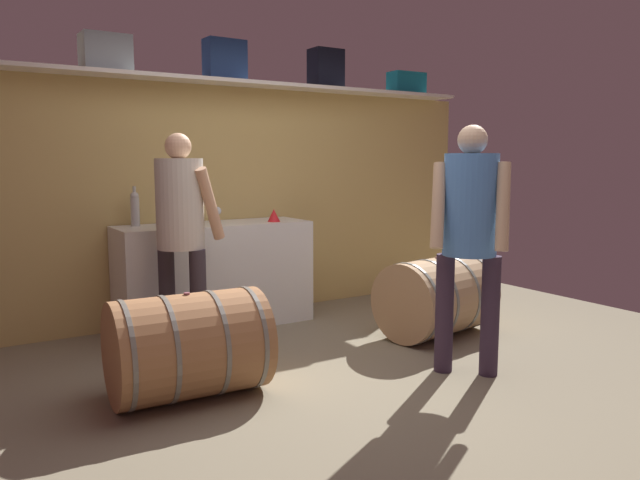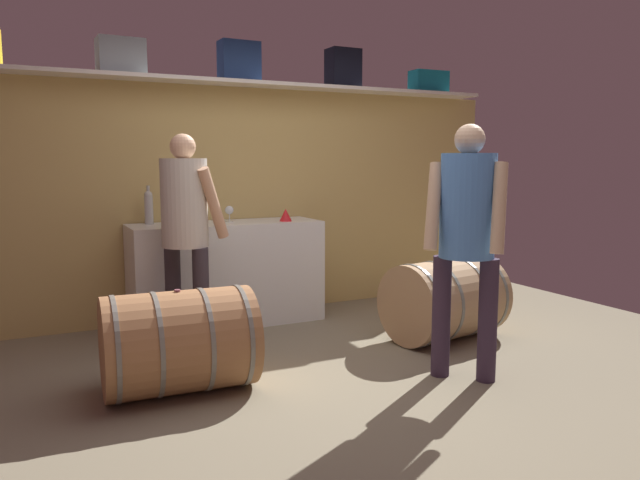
# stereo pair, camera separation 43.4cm
# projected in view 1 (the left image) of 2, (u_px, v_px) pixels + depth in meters

# --- Properties ---
(ground_plane) EXTENTS (6.65, 7.27, 0.02)m
(ground_plane) POSITION_uv_depth(u_px,v_px,m) (308.00, 361.00, 4.37)
(ground_plane) COLOR #7A7159
(back_wall_panel) EXTENTS (5.45, 0.10, 2.07)m
(back_wall_panel) POSITION_uv_depth(u_px,v_px,m) (221.00, 203.00, 5.52)
(back_wall_panel) COLOR tan
(back_wall_panel) RESTS_ON ground
(high_shelf_board) EXTENTS (5.02, 0.40, 0.03)m
(high_shelf_board) POSITION_uv_depth(u_px,v_px,m) (225.00, 83.00, 5.26)
(high_shelf_board) COLOR silver
(high_shelf_board) RESTS_ON back_wall_panel
(toolcase_grey) EXTENTS (0.37, 0.25, 0.28)m
(toolcase_grey) POSITION_uv_depth(u_px,v_px,m) (106.00, 53.00, 4.71)
(toolcase_grey) COLOR gray
(toolcase_grey) RESTS_ON high_shelf_board
(toolcase_navy) EXTENTS (0.35, 0.19, 0.34)m
(toolcase_navy) POSITION_uv_depth(u_px,v_px,m) (224.00, 60.00, 5.23)
(toolcase_navy) COLOR navy
(toolcase_navy) RESTS_ON high_shelf_board
(toolcase_black) EXTENTS (0.30, 0.21, 0.36)m
(toolcase_black) POSITION_uv_depth(u_px,v_px,m) (326.00, 69.00, 5.78)
(toolcase_black) COLOR black
(toolcase_black) RESTS_ON high_shelf_board
(toolcase_teal) EXTENTS (0.39, 0.21, 0.22)m
(toolcase_teal) POSITION_uv_depth(u_px,v_px,m) (406.00, 83.00, 6.31)
(toolcase_teal) COLOR #127187
(toolcase_teal) RESTS_ON high_shelf_board
(work_cabinet) EXTENTS (1.63, 0.54, 0.89)m
(work_cabinet) POSITION_uv_depth(u_px,v_px,m) (215.00, 275.00, 5.21)
(work_cabinet) COLOR white
(work_cabinet) RESTS_ON ground
(wine_bottle_green) EXTENTS (0.08, 0.08, 0.33)m
(wine_bottle_green) POSITION_uv_depth(u_px,v_px,m) (180.00, 209.00, 4.77)
(wine_bottle_green) COLOR #285C28
(wine_bottle_green) RESTS_ON work_cabinet
(wine_bottle_clear) EXTENTS (0.07, 0.07, 0.32)m
(wine_bottle_clear) POSITION_uv_depth(u_px,v_px,m) (135.00, 208.00, 4.94)
(wine_bottle_clear) COLOR #B9BBB6
(wine_bottle_clear) RESTS_ON work_cabinet
(wine_glass) EXTENTS (0.07, 0.07, 0.14)m
(wine_glass) POSITION_uv_depth(u_px,v_px,m) (217.00, 212.00, 5.20)
(wine_glass) COLOR white
(wine_glass) RESTS_ON work_cabinet
(red_funnel) EXTENTS (0.11, 0.11, 0.11)m
(red_funnel) POSITION_uv_depth(u_px,v_px,m) (274.00, 215.00, 5.31)
(red_funnel) COLOR red
(red_funnel) RESTS_ON work_cabinet
(wine_barrel_near) EXTENTS (0.98, 0.77, 0.65)m
(wine_barrel_near) POSITION_uv_depth(u_px,v_px,m) (437.00, 297.00, 4.94)
(wine_barrel_near) COLOR tan
(wine_barrel_near) RESTS_ON ground
(wine_barrel_far) EXTENTS (0.93, 0.68, 0.64)m
(wine_barrel_far) POSITION_uv_depth(u_px,v_px,m) (188.00, 346.00, 3.64)
(wine_barrel_far) COLOR #9B6840
(wine_barrel_far) RESTS_ON ground
(winemaker_pouring) EXTENTS (0.50, 0.50, 1.64)m
(winemaker_pouring) POSITION_uv_depth(u_px,v_px,m) (470.00, 224.00, 3.96)
(winemaker_pouring) COLOR #35263A
(winemaker_pouring) RESTS_ON ground
(visitor_tasting) EXTENTS (0.50, 0.52, 1.61)m
(visitor_tasting) POSITION_uv_depth(u_px,v_px,m) (181.00, 220.00, 4.39)
(visitor_tasting) COLOR #342E37
(visitor_tasting) RESTS_ON ground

